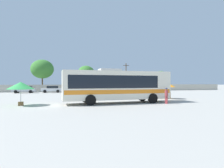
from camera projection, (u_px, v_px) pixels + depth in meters
ground_plane at (93, 96)px, 29.13m from camera, size 300.00×300.00×0.00m
perimeter_wall at (83, 88)px, 45.14m from camera, size 80.00×0.30×1.69m
coach_bus_cream_orange at (116, 85)px, 19.59m from camera, size 11.56×3.14×3.62m
attendant_by_bus_door at (166, 95)px, 18.96m from camera, size 0.45×0.45×1.63m
vendor_umbrella_near_gate_green at (21, 86)px, 17.47m from camera, size 2.47×2.47×2.25m
vendor_umbrella_secondary_orange at (167, 85)px, 24.74m from camera, size 2.23×2.23×2.20m
parked_car_leftmost_silver at (24, 89)px, 38.46m from camera, size 4.51×2.04×1.46m
parked_car_second_white at (52, 89)px, 40.16m from camera, size 4.32×2.08×1.47m
utility_pole_near at (126, 76)px, 50.97m from camera, size 1.80×0.40×7.52m
roadside_tree_left at (42, 69)px, 46.31m from camera, size 5.59×5.59×7.95m
roadside_tree_midleft at (86, 73)px, 48.09m from camera, size 4.35×4.35×6.58m
roadside_tree_midright at (99, 76)px, 49.27m from camera, size 3.35×3.35×5.34m
roadside_tree_right at (161, 76)px, 54.23m from camera, size 3.48×3.48×5.60m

